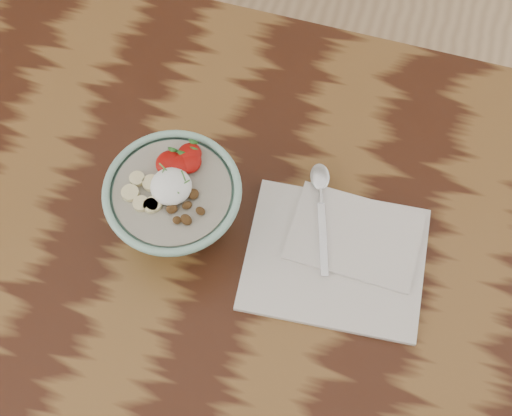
{
  "coord_description": "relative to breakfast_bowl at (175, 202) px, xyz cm",
  "views": [
    {
      "loc": [
        12.79,
        -28.57,
        164.17
      ],
      "look_at": [
        2.6,
        6.81,
        85.47
      ],
      "focal_mm": 50.0,
      "sensor_mm": 36.0,
      "label": 1
    }
  ],
  "objects": [
    {
      "name": "breakfast_bowl",
      "position": [
        0.0,
        0.0,
        0.0
      ],
      "size": [
        17.55,
        17.55,
        11.89
      ],
      "rotation": [
        0.0,
        0.0,
        0.1
      ],
      "color": "#88B8A5",
      "rests_on": "table"
    },
    {
      "name": "spoon",
      "position": [
        17.6,
        8.81,
        -4.21
      ],
      "size": [
        6.52,
        16.43,
        0.87
      ],
      "rotation": [
        0.0,
        0.0,
        0.29
      ],
      "color": "silver",
      "rests_on": "napkin"
    },
    {
      "name": "table",
      "position": [
        8.29,
        -6.69,
        -15.32
      ],
      "size": [
        160.0,
        90.0,
        75.0
      ],
      "color": "#36190D",
      "rests_on": "ground"
    },
    {
      "name": "napkin",
      "position": [
        22.15,
        1.11,
        -5.41
      ],
      "size": [
        24.95,
        20.8,
        1.45
      ],
      "rotation": [
        0.0,
        0.0,
        0.08
      ],
      "color": "silver",
      "rests_on": "table"
    }
  ]
}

